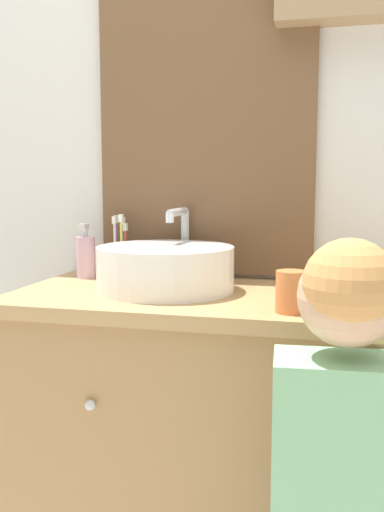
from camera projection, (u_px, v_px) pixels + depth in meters
The scene contains 7 objects.
wall_back at pixel (239, 104), 1.65m from camera, with size 3.20×0.18×2.50m.
vanity_counter at pixel (210, 439), 1.50m from camera, with size 1.01×0.52×0.78m.
sink_basin at pixel (166, 267), 1.48m from camera, with size 0.36×0.41×0.21m.
toothbrush_holder at pixel (121, 260), 1.69m from camera, with size 0.09×0.09×0.19m.
soap_dispenser at pixel (86, 256), 1.67m from camera, with size 0.05×0.05×0.16m.
child_figure at pixel (342, 490), 0.94m from camera, with size 0.24×0.49×0.98m.
drinking_cup at pixel (291, 292), 1.22m from camera, with size 0.07×0.07×0.09m, color orange.
Camera 1 is at (0.29, -1.05, 1.06)m, focal length 40.00 mm.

